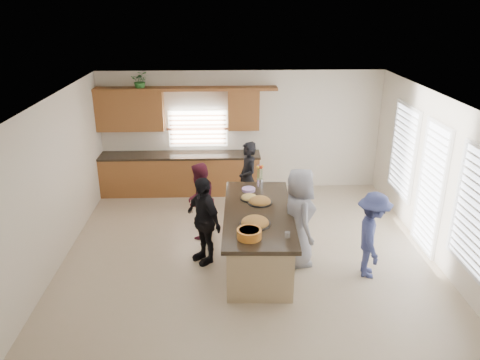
{
  "coord_description": "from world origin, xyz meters",
  "views": [
    {
      "loc": [
        -0.41,
        -7.58,
        4.29
      ],
      "look_at": [
        -0.11,
        0.49,
        1.15
      ],
      "focal_mm": 35.0,
      "sensor_mm": 36.0,
      "label": 1
    }
  ],
  "objects_px": {
    "woman_left_mid": "(200,201)",
    "woman_right_back": "(372,235)",
    "woman_left_back": "(248,179)",
    "island": "(258,237)",
    "salad_bowl": "(249,233)",
    "woman_right_front": "(299,217)",
    "woman_left_front": "(203,220)"
  },
  "relations": [
    {
      "from": "woman_left_back",
      "to": "island",
      "type": "bearing_deg",
      "value": -13.93
    },
    {
      "from": "salad_bowl",
      "to": "woman_right_front",
      "type": "xyz_separation_m",
      "value": [
        0.88,
        0.86,
        -0.17
      ]
    },
    {
      "from": "woman_left_mid",
      "to": "woman_left_back",
      "type": "bearing_deg",
      "value": 154.4
    },
    {
      "from": "island",
      "to": "woman_right_back",
      "type": "height_order",
      "value": "woman_right_back"
    },
    {
      "from": "island",
      "to": "woman_right_front",
      "type": "bearing_deg",
      "value": -4.71
    },
    {
      "from": "woman_left_back",
      "to": "woman_right_back",
      "type": "height_order",
      "value": "woman_left_back"
    },
    {
      "from": "woman_right_back",
      "to": "woman_right_front",
      "type": "distance_m",
      "value": 1.21
    },
    {
      "from": "salad_bowl",
      "to": "woman_left_back",
      "type": "bearing_deg",
      "value": 87.41
    },
    {
      "from": "woman_left_back",
      "to": "woman_left_front",
      "type": "bearing_deg",
      "value": -40.72
    },
    {
      "from": "woman_right_front",
      "to": "island",
      "type": "bearing_deg",
      "value": 73.98
    },
    {
      "from": "island",
      "to": "salad_bowl",
      "type": "relative_size",
      "value": 7.33
    },
    {
      "from": "island",
      "to": "woman_right_front",
      "type": "relative_size",
      "value": 1.59
    },
    {
      "from": "island",
      "to": "woman_right_front",
      "type": "height_order",
      "value": "woman_right_front"
    },
    {
      "from": "woman_left_back",
      "to": "woman_right_front",
      "type": "xyz_separation_m",
      "value": [
        0.75,
        -2.0,
        0.07
      ]
    },
    {
      "from": "woman_left_mid",
      "to": "salad_bowl",
      "type": "bearing_deg",
      "value": 43.21
    },
    {
      "from": "woman_left_mid",
      "to": "woman_left_front",
      "type": "bearing_deg",
      "value": 26.16
    },
    {
      "from": "woman_left_mid",
      "to": "woman_right_back",
      "type": "relative_size",
      "value": 1.01
    },
    {
      "from": "woman_left_mid",
      "to": "woman_right_back",
      "type": "distance_m",
      "value": 3.2
    },
    {
      "from": "island",
      "to": "salad_bowl",
      "type": "distance_m",
      "value": 1.12
    },
    {
      "from": "salad_bowl",
      "to": "woman_right_front",
      "type": "height_order",
      "value": "woman_right_front"
    },
    {
      "from": "island",
      "to": "woman_right_back",
      "type": "distance_m",
      "value": 1.9
    },
    {
      "from": "woman_left_back",
      "to": "woman_left_front",
      "type": "height_order",
      "value": "woman_left_back"
    },
    {
      "from": "woman_right_front",
      "to": "salad_bowl",
      "type": "bearing_deg",
      "value": 125.23
    },
    {
      "from": "woman_left_front",
      "to": "woman_right_back",
      "type": "xyz_separation_m",
      "value": [
        2.74,
        -0.55,
        -0.05
      ]
    },
    {
      "from": "woman_left_back",
      "to": "woman_left_mid",
      "type": "distance_m",
      "value": 1.35
    },
    {
      "from": "island",
      "to": "woman_right_back",
      "type": "xyz_separation_m",
      "value": [
        1.81,
        -0.51,
        0.28
      ]
    },
    {
      "from": "salad_bowl",
      "to": "woman_right_back",
      "type": "bearing_deg",
      "value": 12.12
    },
    {
      "from": "woman_left_front",
      "to": "woman_right_back",
      "type": "relative_size",
      "value": 1.06
    },
    {
      "from": "woman_left_back",
      "to": "woman_right_back",
      "type": "distance_m",
      "value": 3.07
    },
    {
      "from": "salad_bowl",
      "to": "woman_right_front",
      "type": "bearing_deg",
      "value": 44.16
    },
    {
      "from": "island",
      "to": "woman_left_front",
      "type": "distance_m",
      "value": 0.99
    },
    {
      "from": "woman_left_back",
      "to": "woman_left_mid",
      "type": "relative_size",
      "value": 1.08
    }
  ]
}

